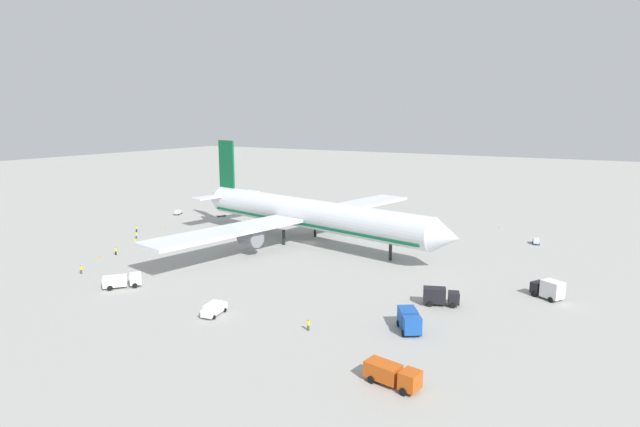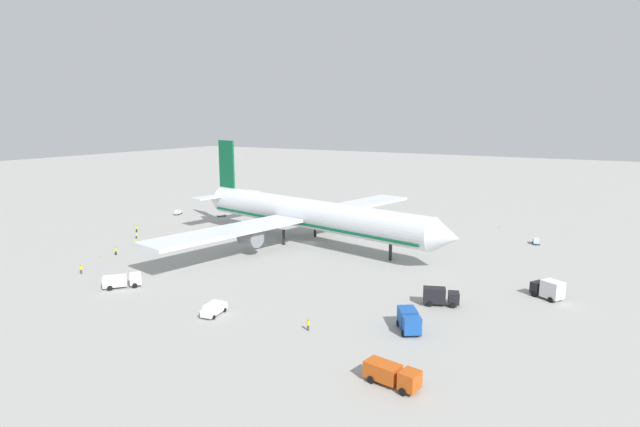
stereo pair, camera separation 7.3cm
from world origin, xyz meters
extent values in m
plane|color=#9E9E99|center=(0.00, 0.00, 0.00)|extent=(600.00, 600.00, 0.00)
cylinder|color=silver|center=(0.00, 0.00, 7.05)|extent=(65.96, 20.04, 6.97)
cone|color=silver|center=(35.01, -7.17, 7.05)|extent=(6.83, 7.81, 6.83)
cone|color=silver|center=(-35.69, 7.31, 7.05)|extent=(8.15, 7.88, 6.62)
cube|color=#0C5933|center=(-30.32, 6.21, 16.96)|extent=(5.98, 1.69, 12.85)
cube|color=silver|center=(-29.68, 11.86, 8.44)|extent=(6.16, 9.93, 0.36)
cube|color=silver|center=(-31.95, 0.76, 8.44)|extent=(6.16, 9.93, 0.36)
cube|color=silver|center=(1.21, 22.34, 6.00)|extent=(16.30, 38.35, 0.70)
cylinder|color=slate|center=(1.07, 16.66, 3.89)|extent=(5.33, 4.41, 3.53)
cube|color=silver|center=(-7.67, -21.02, 6.00)|extent=(16.30, 38.35, 0.70)
cylinder|color=slate|center=(-5.57, -15.74, 3.79)|extent=(5.44, 4.62, 3.74)
cylinder|color=black|center=(22.60, -4.63, 1.78)|extent=(0.70, 0.70, 3.57)
cylinder|color=black|center=(-2.13, 6.03, 1.78)|extent=(0.70, 0.70, 3.57)
cylinder|color=black|center=(-4.33, -4.71, 1.78)|extent=(0.70, 0.70, 3.57)
cube|color=#0C5933|center=(0.00, 0.00, 5.13)|extent=(63.31, 19.17, 0.50)
cube|color=white|center=(-10.24, -42.98, 1.37)|extent=(3.09, 3.03, 1.84)
cube|color=white|center=(-12.47, -45.60, 1.29)|extent=(4.42, 4.59, 1.67)
cube|color=black|center=(-9.80, -42.47, 1.83)|extent=(1.61, 1.38, 0.81)
cylinder|color=black|center=(-11.28, -42.34, 0.45)|extent=(0.81, 0.88, 0.90)
cylinder|color=black|center=(-9.43, -43.91, 0.45)|extent=(0.81, 0.88, 0.90)
cylinder|color=black|center=(-13.93, -45.44, 0.45)|extent=(0.81, 0.88, 0.90)
cylinder|color=black|center=(-12.08, -47.02, 0.45)|extent=(0.81, 0.88, 0.90)
cube|color=#BF4C14|center=(44.88, -52.69, 1.44)|extent=(2.28, 2.52, 1.99)
cube|color=#BF4C14|center=(41.43, -52.12, 1.38)|extent=(4.33, 2.85, 1.87)
cube|color=black|center=(45.55, -52.80, 1.94)|extent=(0.38, 1.86, 0.87)
cylinder|color=black|center=(44.87, -51.56, 0.45)|extent=(0.94, 0.44, 0.90)
cylinder|color=black|center=(44.51, -53.76, 0.45)|extent=(0.94, 0.44, 0.90)
cylinder|color=black|center=(40.78, -50.89, 0.45)|extent=(0.94, 0.44, 0.90)
cylinder|color=black|center=(40.41, -53.08, 0.45)|extent=(0.94, 0.44, 0.90)
cube|color=black|center=(41.62, -24.32, 1.39)|extent=(2.27, 2.46, 1.87)
cube|color=black|center=(38.78, -25.36, 1.66)|extent=(3.95, 3.08, 2.41)
cube|color=black|center=(42.18, -24.11, 1.85)|extent=(0.65, 1.61, 0.82)
cylinder|color=black|center=(41.12, -23.43, 0.45)|extent=(0.95, 0.59, 0.90)
cylinder|color=black|center=(41.81, -25.31, 0.45)|extent=(0.95, 0.59, 0.90)
cylinder|color=black|center=(37.75, -24.67, 0.45)|extent=(0.95, 0.59, 0.90)
cylinder|color=black|center=(38.44, -26.55, 0.45)|extent=(0.95, 0.59, 0.90)
cube|color=black|center=(52.49, -12.05, 1.41)|extent=(2.50, 2.86, 1.91)
cube|color=silver|center=(54.86, -13.38, 1.84)|extent=(3.91, 3.64, 2.78)
cube|color=black|center=(52.03, -11.80, 1.88)|extent=(1.07, 1.82, 0.84)
cylinder|color=black|center=(52.03, -13.19, 0.45)|extent=(0.93, 0.70, 0.90)
cylinder|color=black|center=(53.22, -11.07, 0.45)|extent=(0.93, 0.70, 0.90)
cylinder|color=black|center=(54.84, -14.76, 0.45)|extent=(0.93, 0.70, 0.90)
cylinder|color=black|center=(56.03, -12.64, 0.45)|extent=(0.93, 0.70, 0.90)
cube|color=#194CA5|center=(39.97, -38.69, 1.63)|extent=(2.88, 2.65, 2.36)
cube|color=#194CA5|center=(38.40, -36.30, 1.68)|extent=(3.82, 4.07, 2.46)
cube|color=black|center=(40.27, -39.16, 2.22)|extent=(1.73, 1.18, 1.04)
cylinder|color=black|center=(40.89, -37.90, 0.45)|extent=(0.75, 0.92, 0.90)
cylinder|color=black|center=(38.88, -39.22, 0.45)|extent=(0.75, 0.92, 0.90)
cylinder|color=black|center=(39.02, -35.06, 0.45)|extent=(0.75, 0.92, 0.90)
cylinder|color=black|center=(37.01, -36.38, 0.45)|extent=(0.75, 0.92, 0.90)
cube|color=white|center=(11.10, -46.34, 0.87)|extent=(2.59, 4.97, 1.10)
cube|color=white|center=(11.14, -46.58, 1.70)|extent=(2.13, 3.26, 0.55)
cylinder|color=black|center=(9.94, -44.95, 0.32)|extent=(0.32, 0.67, 0.64)
cylinder|color=black|center=(11.77, -44.65, 0.32)|extent=(0.32, 0.67, 0.64)
cylinder|color=black|center=(10.44, -48.04, 0.32)|extent=(0.32, 0.67, 0.64)
cylinder|color=black|center=(12.27, -47.74, 0.32)|extent=(0.32, 0.67, 0.64)
cube|color=#595B60|center=(-53.89, 10.31, 0.28)|extent=(2.26, 3.23, 0.15)
cylinder|color=#333338|center=(-53.33, 8.63, 0.28)|extent=(0.27, 0.59, 0.08)
cube|color=silver|center=(-53.89, 10.31, 0.91)|extent=(1.98, 2.74, 1.11)
cylinder|color=black|center=(-52.87, 9.47, 0.20)|extent=(0.24, 0.42, 0.40)
cylinder|color=black|center=(-54.20, 9.03, 0.20)|extent=(0.24, 0.42, 0.40)
cylinder|color=black|center=(-53.58, 11.59, 0.20)|extent=(0.24, 0.42, 0.40)
cylinder|color=black|center=(-54.91, 11.15, 0.20)|extent=(0.24, 0.42, 0.40)
cube|color=#26598C|center=(47.06, 25.86, 0.28)|extent=(1.99, 3.02, 0.15)
cylinder|color=#333338|center=(47.45, 24.22, 0.28)|extent=(0.21, 0.60, 0.08)
cube|color=silver|center=(47.06, 25.86, 0.88)|extent=(1.76, 2.56, 1.05)
cylinder|color=black|center=(47.99, 24.99, 0.20)|extent=(0.21, 0.42, 0.40)
cylinder|color=black|center=(46.62, 24.67, 0.20)|extent=(0.21, 0.42, 0.40)
cylinder|color=black|center=(47.51, 27.05, 0.20)|extent=(0.21, 0.42, 0.40)
cylinder|color=black|center=(46.14, 26.73, 0.20)|extent=(0.21, 0.42, 0.40)
cube|color=gray|center=(-40.38, 14.80, 0.28)|extent=(2.59, 2.92, 0.15)
cylinder|color=#333338|center=(-41.25, 13.48, 0.28)|extent=(0.40, 0.54, 0.08)
cylinder|color=black|center=(-40.33, 13.60, 0.20)|extent=(0.32, 0.40, 0.40)
cylinder|color=black|center=(-41.50, 14.37, 0.20)|extent=(0.32, 0.40, 0.40)
cylinder|color=black|center=(-39.25, 15.23, 0.20)|extent=(0.32, 0.40, 0.40)
cylinder|color=black|center=(-40.42, 16.00, 0.20)|extent=(0.32, 0.40, 0.40)
cylinder|color=#3F3F47|center=(-34.31, -22.58, 0.43)|extent=(0.40, 0.40, 0.87)
cylinder|color=#B2F219|center=(-34.31, -22.58, 1.20)|extent=(0.50, 0.50, 0.65)
sphere|color=#8C6647|center=(-34.31, -22.58, 1.64)|extent=(0.24, 0.24, 0.24)
cylinder|color=navy|center=(-39.22, -18.13, 0.40)|extent=(0.42, 0.42, 0.80)
cylinder|color=#B2F219|center=(-39.22, -18.13, 1.10)|extent=(0.53, 0.53, 0.60)
sphere|color=tan|center=(-39.22, -18.13, 1.51)|extent=(0.22, 0.22, 0.22)
cylinder|color=#3F3F47|center=(26.58, -44.13, 0.41)|extent=(0.45, 0.45, 0.82)
cylinder|color=yellow|center=(26.58, -44.13, 1.13)|extent=(0.56, 0.56, 0.61)
sphere|color=#8C6647|center=(26.58, -44.13, 1.54)|extent=(0.22, 0.22, 0.22)
cylinder|color=black|center=(-30.78, -30.89, 0.44)|extent=(0.45, 0.45, 0.88)
cylinder|color=yellow|center=(-30.78, -30.89, 1.21)|extent=(0.56, 0.56, 0.66)
sphere|color=#8C6647|center=(-30.78, -30.89, 1.66)|extent=(0.24, 0.24, 0.24)
cylinder|color=black|center=(-45.21, -12.89, 0.43)|extent=(0.42, 0.42, 0.86)
cylinder|color=#B2F219|center=(-45.21, -12.89, 1.19)|extent=(0.52, 0.52, 0.65)
sphere|color=#8C6647|center=(-45.21, -12.89, 1.63)|extent=(0.23, 0.23, 0.23)
cylinder|color=#3F3F47|center=(-25.08, -43.36, 0.43)|extent=(0.45, 0.45, 0.86)
cylinder|color=yellow|center=(-25.08, -43.36, 1.18)|extent=(0.57, 0.57, 0.64)
sphere|color=#8C6647|center=(-25.08, -43.36, 1.62)|extent=(0.23, 0.23, 0.23)
cone|color=orange|center=(-31.71, -34.31, 0.28)|extent=(0.36, 0.36, 0.55)
cone|color=orange|center=(-42.48, -5.58, 0.28)|extent=(0.36, 0.36, 0.55)
cone|color=orange|center=(-38.81, 41.42, 0.28)|extent=(0.36, 0.36, 0.55)
cone|color=orange|center=(35.77, 40.20, 0.28)|extent=(0.36, 0.36, 0.55)
camera|label=1|loc=(62.50, -102.61, 29.82)|focal=28.97mm
camera|label=2|loc=(62.57, -102.58, 29.82)|focal=28.97mm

